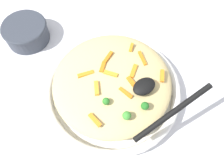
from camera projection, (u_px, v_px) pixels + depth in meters
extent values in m
plane|color=silver|center=(112.00, 95.00, 0.62)|extent=(2.40, 2.40, 0.00)
cylinder|color=white|center=(112.00, 93.00, 0.61)|extent=(0.33, 0.33, 0.03)
torus|color=white|center=(112.00, 88.00, 0.59)|extent=(0.36, 0.36, 0.02)
torus|color=black|center=(112.00, 88.00, 0.59)|extent=(0.35, 0.35, 0.00)
ellipsoid|color=#D1BA7A|center=(112.00, 82.00, 0.56)|extent=(0.29, 0.29, 0.06)
cube|color=orange|center=(86.00, 74.00, 0.54)|extent=(0.04, 0.02, 0.01)
cube|color=orange|center=(127.00, 92.00, 0.51)|extent=(0.02, 0.04, 0.01)
cube|color=orange|center=(162.00, 76.00, 0.54)|extent=(0.03, 0.03, 0.01)
cube|color=orange|center=(103.00, 67.00, 0.54)|extent=(0.03, 0.03, 0.01)
cube|color=orange|center=(132.00, 82.00, 0.52)|extent=(0.01, 0.03, 0.01)
cube|color=orange|center=(95.00, 120.00, 0.49)|extent=(0.01, 0.04, 0.01)
cube|color=orange|center=(133.00, 71.00, 0.54)|extent=(0.04, 0.03, 0.01)
cube|color=orange|center=(112.00, 73.00, 0.53)|extent=(0.03, 0.03, 0.01)
cube|color=orange|center=(108.00, 57.00, 0.56)|extent=(0.04, 0.02, 0.01)
cube|color=orange|center=(143.00, 60.00, 0.56)|extent=(0.02, 0.04, 0.01)
cube|color=orange|center=(97.00, 88.00, 0.52)|extent=(0.03, 0.04, 0.01)
cube|color=orange|center=(131.00, 48.00, 0.58)|extent=(0.02, 0.02, 0.01)
cylinder|color=#377928|center=(127.00, 117.00, 0.49)|extent=(0.01, 0.01, 0.01)
sphere|color=#3D8E33|center=(127.00, 116.00, 0.48)|extent=(0.02, 0.02, 0.02)
cylinder|color=#296820|center=(106.00, 103.00, 0.50)|extent=(0.01, 0.01, 0.01)
sphere|color=#2D7A28|center=(106.00, 101.00, 0.49)|extent=(0.02, 0.02, 0.02)
cylinder|color=#205B1C|center=(144.00, 107.00, 0.50)|extent=(0.01, 0.01, 0.01)
sphere|color=#236B23|center=(145.00, 106.00, 0.49)|extent=(0.02, 0.02, 0.02)
ellipsoid|color=black|center=(144.00, 86.00, 0.51)|extent=(0.06, 0.04, 0.02)
cylinder|color=black|center=(172.00, 113.00, 0.45)|extent=(0.18, 0.02, 0.07)
cylinder|color=#333842|center=(26.00, 32.00, 0.69)|extent=(0.13, 0.13, 0.06)
torus|color=#333842|center=(23.00, 27.00, 0.67)|extent=(0.13, 0.13, 0.01)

